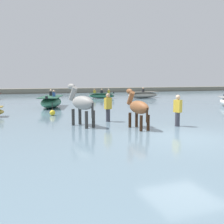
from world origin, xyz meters
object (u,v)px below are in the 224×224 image
horse_trailing_chestnut (138,108)px  person_onlooker_left (178,113)px  horse_lead_grey (82,104)px  person_onlooker_right (108,109)px  boat_near_starboard (143,95)px  channel_buoy (52,113)px  boat_distant_east (51,102)px  boat_distant_west (102,95)px

horse_trailing_chestnut → person_onlooker_left: 1.87m
horse_lead_grey → person_onlooker_right: horse_lead_grey is taller
boat_near_starboard → channel_buoy: 15.97m
boat_distant_east → channel_buoy: size_ratio=5.68×
boat_distant_west → person_onlooker_right: bearing=-107.1°
horse_lead_grey → boat_distant_east: horse_lead_grey is taller
person_onlooker_right → channel_buoy: 3.85m
boat_distant_east → person_onlooker_left: person_onlooker_left is taller
horse_trailing_chestnut → horse_lead_grey: bearing=145.5°
boat_distant_west → horse_trailing_chestnut: bearing=-103.5°
channel_buoy → boat_distant_west: bearing=60.8°
boat_near_starboard → person_onlooker_right: size_ratio=2.31×
horse_trailing_chestnut → person_onlooker_right: horse_trailing_chestnut is taller
horse_trailing_chestnut → boat_near_starboard: (8.66, 16.53, -0.50)m
person_onlooker_left → boat_near_starboard: bearing=67.7°
boat_distant_east → person_onlooker_right: size_ratio=2.51×
boat_near_starboard → horse_lead_grey: bearing=-125.1°
horse_lead_grey → horse_trailing_chestnut: bearing=-34.5°
boat_distant_west → boat_near_starboard: bearing=-17.3°
horse_trailing_chestnut → boat_distant_east: size_ratio=0.46×
person_onlooker_right → boat_near_starboard: bearing=57.4°
horse_lead_grey → boat_distant_east: size_ratio=0.51×
boat_near_starboard → person_onlooker_left: (-6.81, -16.61, 0.25)m
horse_lead_grey → boat_distant_west: horse_lead_grey is taller
boat_near_starboard → boat_distant_west: size_ratio=1.31×
person_onlooker_right → horse_lead_grey: bearing=-151.1°
channel_buoy → person_onlooker_left: bearing=-49.7°
horse_lead_grey → channel_buoy: bearing=100.3°
boat_distant_east → horse_lead_grey: bearing=-88.9°
horse_lead_grey → channel_buoy: (-0.72, 3.94, -0.80)m
boat_near_starboard → person_onlooker_right: (-9.17, -14.33, 0.25)m
horse_lead_grey → person_onlooker_left: size_ratio=1.29×
horse_lead_grey → person_onlooker_right: 1.73m
horse_lead_grey → horse_trailing_chestnut: 2.43m
horse_trailing_chestnut → boat_distant_west: horse_trailing_chestnut is taller
horse_trailing_chestnut → boat_near_starboard: horse_trailing_chestnut is taller
boat_distant_east → person_onlooker_left: size_ratio=2.51×
person_onlooker_left → person_onlooker_right: (-2.37, 2.27, 0.00)m
boat_distant_east → channel_buoy: boat_distant_east is taller
horse_lead_grey → person_onlooker_left: 4.13m
horse_trailing_chestnut → person_onlooker_right: 2.27m
boat_near_starboard → person_onlooker_right: 17.02m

